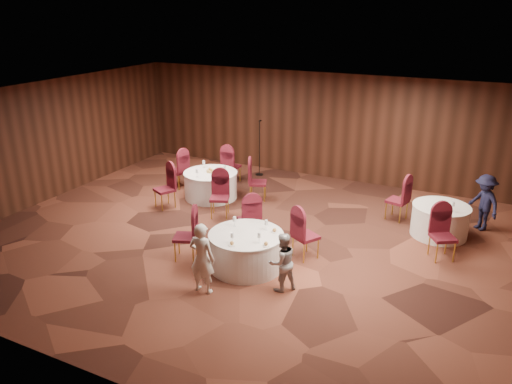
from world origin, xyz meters
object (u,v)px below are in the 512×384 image
at_px(table_main, 246,250).
at_px(woman_a, 202,258).
at_px(man_c, 484,202).
at_px(table_right, 440,220).
at_px(woman_b, 282,262).
at_px(table_left, 211,185).
at_px(mic_stand, 259,159).

relative_size(table_main, woman_a, 1.10).
relative_size(woman_a, man_c, 1.02).
distance_m(table_right, man_c, 1.21).
relative_size(table_main, woman_b, 1.33).
xyz_separation_m(table_main, woman_a, (-0.30, -1.19, 0.32)).
height_order(table_left, man_c, man_c).
distance_m(table_left, woman_a, 4.88).
height_order(mic_stand, man_c, mic_stand).
distance_m(woman_b, man_c, 5.59).
relative_size(table_left, table_right, 1.14).
height_order(table_left, woman_b, woman_b).
bearing_deg(table_left, table_main, -48.77).
bearing_deg(mic_stand, man_c, -11.44).
xyz_separation_m(table_main, table_right, (3.34, 3.31, 0.00)).
xyz_separation_m(table_left, man_c, (6.88, 1.05, 0.31)).
bearing_deg(woman_b, table_left, -94.37).
bearing_deg(mic_stand, table_right, -20.53).
xyz_separation_m(table_right, mic_stand, (-5.68, 2.13, 0.15)).
relative_size(table_main, mic_stand, 0.87).
bearing_deg(man_c, woman_b, -79.42).
bearing_deg(woman_b, table_main, -76.08).
bearing_deg(table_main, woman_b, -25.58).
distance_m(table_main, man_c, 5.88).
relative_size(woman_b, man_c, 0.84).
distance_m(table_main, woman_a, 1.27).
bearing_deg(woman_a, table_left, -61.94).
bearing_deg(mic_stand, table_main, -66.77).
xyz_separation_m(table_main, mic_stand, (-2.33, 5.43, 0.15)).
bearing_deg(table_main, man_c, 44.41).
relative_size(mic_stand, woman_a, 1.26).
distance_m(table_main, table_left, 4.07).
bearing_deg(woman_b, man_c, -175.37).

